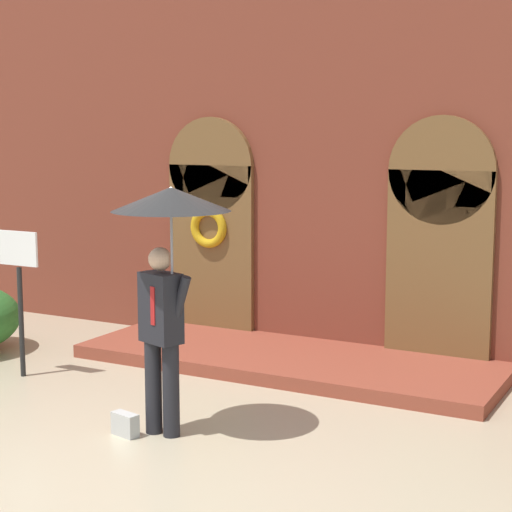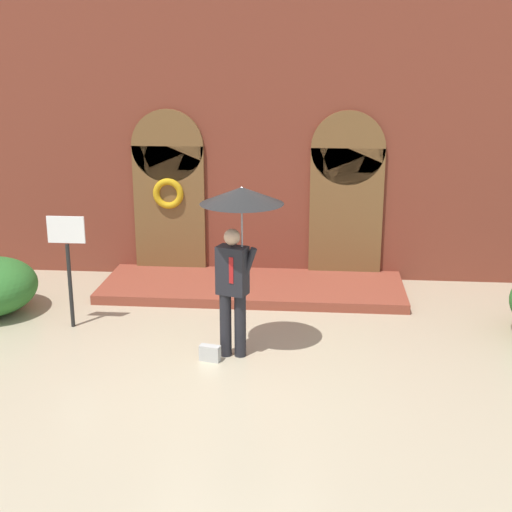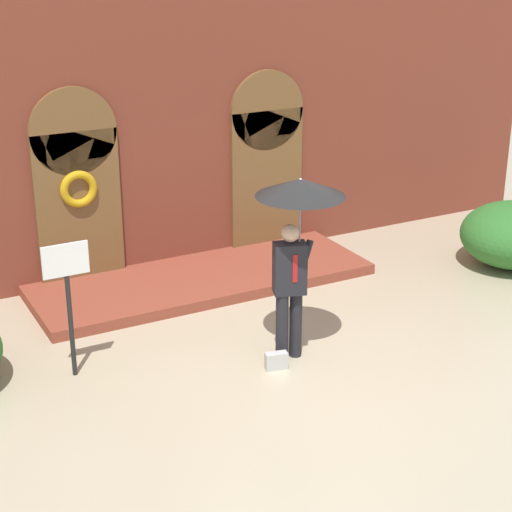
% 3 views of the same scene
% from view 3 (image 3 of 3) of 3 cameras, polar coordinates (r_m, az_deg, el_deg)
% --- Properties ---
extents(ground_plane, '(80.00, 80.00, 0.00)m').
position_cam_3_polar(ground_plane, '(10.80, 3.24, -7.52)').
color(ground_plane, tan).
extents(building_facade, '(14.00, 2.30, 5.60)m').
position_cam_3_polar(building_facade, '(13.42, -5.87, 10.35)').
color(building_facade, brown).
rests_on(building_facade, ground).
extents(person_with_umbrella, '(1.10, 1.10, 2.36)m').
position_cam_3_polar(person_with_umbrella, '(10.36, 2.79, 2.78)').
color(person_with_umbrella, black).
rests_on(person_with_umbrella, ground).
extents(handbag, '(0.30, 0.18, 0.22)m').
position_cam_3_polar(handbag, '(10.73, 1.36, -7.00)').
color(handbag, '#B7B7B2').
rests_on(handbag, ground).
extents(sign_post, '(0.56, 0.06, 1.72)m').
position_cam_3_polar(sign_post, '(10.39, -12.44, -2.09)').
color(sign_post, black).
rests_on(sign_post, ground).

